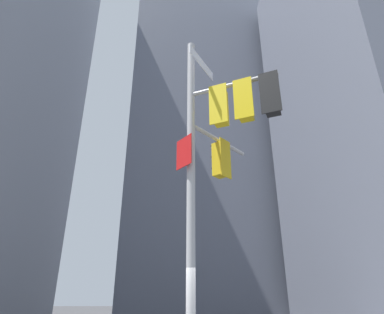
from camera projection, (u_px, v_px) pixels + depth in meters
The scene contains 2 objects.
building_mid_block at pixel (209, 106), 41.44m from camera, with size 16.58×16.58×48.83m, color slate.
signal_pole_assembly at pixel (219, 146), 8.17m from camera, with size 2.57×3.10×8.81m.
Camera 1 is at (-0.03, -7.49, 1.95)m, focal length 30.10 mm.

